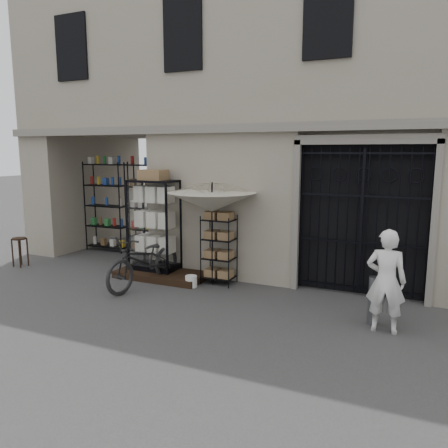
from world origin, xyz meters
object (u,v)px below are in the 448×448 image
at_px(market_umbrella, 212,197).
at_px(bicycle, 146,286).
at_px(wire_rack, 219,251).
at_px(white_bucket, 191,281).
at_px(wooden_stool, 20,251).
at_px(steel_bollard, 373,301).
at_px(shopkeeper, 383,331).
at_px(display_cabinet, 154,230).

xyz_separation_m(market_umbrella, bicycle, (-1.23, -0.66, -1.86)).
distance_m(wire_rack, white_bucket, 0.87).
relative_size(bicycle, wooden_stool, 2.99).
height_order(wire_rack, steel_bollard, wire_rack).
distance_m(market_umbrella, shopkeeper, 4.10).
bearing_deg(steel_bollard, white_bucket, 171.28).
xyz_separation_m(display_cabinet, market_umbrella, (1.48, -0.10, 0.81)).
height_order(wooden_stool, steel_bollard, steel_bollard).
bearing_deg(white_bucket, wire_rack, 48.08).
distance_m(bicycle, wooden_stool, 3.72).
relative_size(wire_rack, white_bucket, 5.89).
height_order(wire_rack, market_umbrella, market_umbrella).
distance_m(bicycle, shopkeeper, 4.74).
distance_m(wire_rack, market_umbrella, 1.16).
distance_m(wire_rack, shopkeeper, 3.68).
bearing_deg(display_cabinet, steel_bollard, -7.24).
bearing_deg(market_umbrella, steel_bollard, -14.97).
height_order(market_umbrella, shopkeeper, market_umbrella).
relative_size(display_cabinet, wooden_stool, 3.07).
height_order(bicycle, shopkeeper, bicycle).
height_order(white_bucket, shopkeeper, white_bucket).
height_order(white_bucket, steel_bollard, steel_bollard).
height_order(display_cabinet, shopkeeper, display_cabinet).
bearing_deg(display_cabinet, wire_rack, 5.88).
relative_size(wire_rack, bicycle, 0.69).
height_order(white_bucket, wooden_stool, wooden_stool).
height_order(steel_bollard, shopkeeper, steel_bollard).
height_order(wooden_stool, shopkeeper, wooden_stool).
xyz_separation_m(display_cabinet, wooden_stool, (-3.45, -0.67, -0.68)).
bearing_deg(wire_rack, wooden_stool, -169.88).
bearing_deg(wire_rack, shopkeeper, -17.91).
distance_m(display_cabinet, wire_rack, 1.61).
bearing_deg(white_bucket, shopkeeper, -11.30).
relative_size(market_umbrella, white_bucket, 10.44).
height_order(display_cabinet, bicycle, display_cabinet).
xyz_separation_m(display_cabinet, white_bucket, (1.15, -0.43, -0.93)).
distance_m(steel_bollard, shopkeeper, 0.49).
bearing_deg(wire_rack, steel_bollard, -15.71).
distance_m(market_umbrella, wooden_stool, 5.18).
height_order(display_cabinet, wooden_stool, display_cabinet).
bearing_deg(wooden_stool, white_bucket, 3.03).
height_order(display_cabinet, white_bucket, display_cabinet).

